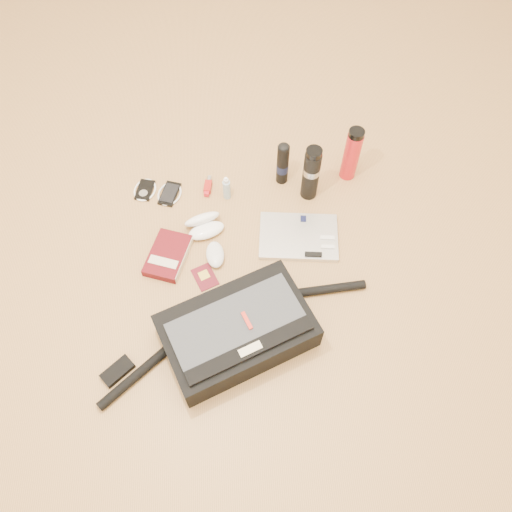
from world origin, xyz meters
name	(u,v)px	position (x,y,z in m)	size (l,w,h in m)	color
ground	(250,279)	(0.00, 0.00, 0.00)	(4.00, 4.00, 0.00)	#AB7D47
messenger_bag	(237,331)	(-0.06, -0.24, 0.07)	(0.98, 0.48, 0.15)	black
laptop	(299,237)	(0.21, 0.17, 0.01)	(0.34, 0.25, 0.03)	silver
book	(168,256)	(-0.31, 0.12, 0.02)	(0.20, 0.24, 0.04)	#4D0A0F
passport	(205,277)	(-0.17, 0.02, 0.00)	(0.11, 0.13, 0.01)	#540E18
mouse	(215,255)	(-0.13, 0.11, 0.02)	(0.08, 0.13, 0.04)	silver
sunglasses_case	(204,225)	(-0.17, 0.24, 0.03)	(0.18, 0.17, 0.09)	white
ipod	(145,190)	(-0.42, 0.46, 0.01)	(0.11, 0.12, 0.01)	black
phone	(170,194)	(-0.32, 0.43, 0.01)	(0.13, 0.14, 0.01)	black
inhaler	(208,186)	(-0.15, 0.46, 0.01)	(0.04, 0.10, 0.03)	maroon
spray_bottle	(227,189)	(-0.07, 0.41, 0.05)	(0.04, 0.04, 0.12)	#93B2C6
aerosol_can	(283,163)	(0.17, 0.48, 0.11)	(0.06, 0.06, 0.22)	black
thermos_black	(311,173)	(0.28, 0.40, 0.13)	(0.09, 0.09, 0.27)	black
thermos_red	(352,154)	(0.46, 0.49, 0.13)	(0.07, 0.07, 0.26)	red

